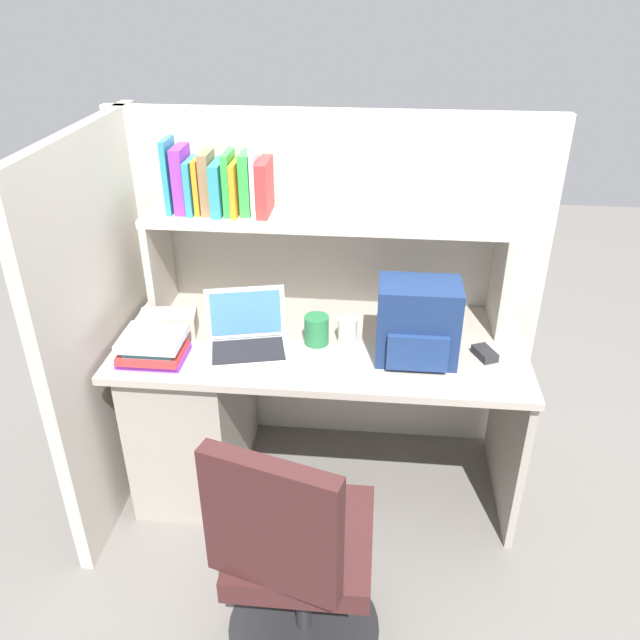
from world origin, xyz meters
TOP-DOWN VIEW (x-y plane):
  - ground_plane at (0.00, 0.00)m, footprint 8.00×8.00m
  - desk at (-0.39, 0.00)m, footprint 1.60×0.70m
  - cubicle_partition_rear at (0.00, 0.38)m, footprint 1.84×0.05m
  - cubicle_partition_left at (-0.85, -0.05)m, footprint 0.05×1.06m
  - overhead_hutch at (0.00, 0.20)m, footprint 1.44×0.28m
  - reference_books_on_shelf at (-0.41, 0.20)m, footprint 0.40×0.18m
  - laptop at (-0.28, -0.09)m, footprint 0.36×0.32m
  - backpack at (0.37, -0.09)m, footprint 0.30×0.22m
  - computer_mouse at (0.63, -0.06)m, footprint 0.10×0.12m
  - paper_cup at (0.10, 0.01)m, footprint 0.08×0.08m
  - tissue_box at (-0.61, -0.02)m, footprint 0.24×0.15m
  - snack_canister at (-0.02, -0.02)m, footprint 0.10×0.10m
  - desk_book_stack at (-0.61, -0.21)m, footprint 0.24×0.20m
  - office_chair at (-0.00, -0.82)m, footprint 0.52×0.54m

SIDE VIEW (x-z plane):
  - ground_plane at x=0.00m, z-range 0.00..0.00m
  - office_chair at x=0.00m, z-range -0.07..0.86m
  - desk at x=-0.39m, z-range 0.04..0.77m
  - computer_mouse at x=0.63m, z-range 0.73..0.76m
  - cubicle_partition_rear at x=0.00m, z-range 0.00..1.55m
  - cubicle_partition_left at x=-0.85m, z-range 0.00..1.55m
  - tissue_box at x=-0.61m, z-range 0.73..0.83m
  - laptop at x=-0.28m, z-range 0.67..0.89m
  - paper_cup at x=0.10m, z-range 0.73..0.83m
  - desk_book_stack at x=-0.61m, z-range 0.73..0.84m
  - snack_canister at x=-0.02m, z-range 0.73..0.85m
  - backpack at x=0.37m, z-range 0.73..1.03m
  - overhead_hutch at x=0.00m, z-range 0.86..1.31m
  - reference_books_on_shelf at x=-0.41m, z-range 1.15..1.44m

